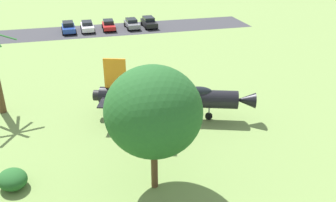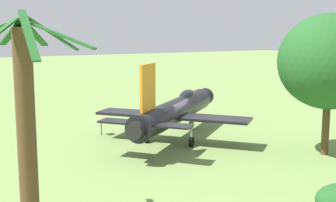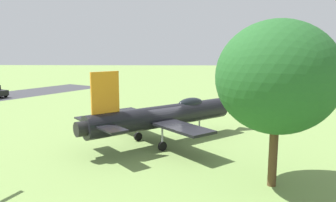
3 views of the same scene
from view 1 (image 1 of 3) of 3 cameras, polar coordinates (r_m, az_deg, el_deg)
name	(u,v)px [view 1 (image 1 of 3)]	position (r m, az deg, el deg)	size (l,w,h in m)	color
ground_plane	(168,118)	(29.98, 0.03, -2.69)	(200.00, 200.00, 0.00)	#75934C
parking_strip	(111,30)	(58.20, -9.08, 11.19)	(44.93, 8.00, 0.00)	#38383D
display_jet	(172,97)	(29.10, 0.70, 0.59)	(11.57, 10.22, 5.10)	black
shade_tree	(153,112)	(19.76, -2.37, -1.71)	(5.58, 5.45, 7.78)	brown
shrub_by_tree	(12,179)	(24.10, -23.60, -11.39)	(1.97, 1.69, 1.16)	#235B26
info_plaque	(170,85)	(34.19, 0.25, 2.61)	(0.40, 0.60, 1.14)	#333333
parked_car_black	(149,22)	(59.01, -3.06, 12.49)	(4.89, 3.90, 1.60)	black
parked_car_gray	(132,23)	(58.52, -5.81, 12.23)	(4.69, 3.75, 1.47)	slate
parked_car_red	(109,25)	(58.08, -9.48, 11.91)	(4.47, 3.77, 1.49)	red
parked_car_white	(87,26)	(57.85, -12.78, 11.58)	(4.63, 3.80, 1.47)	silver
parked_car_blue	(68,27)	(57.83, -15.63, 11.31)	(4.78, 3.82, 1.57)	#23429E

